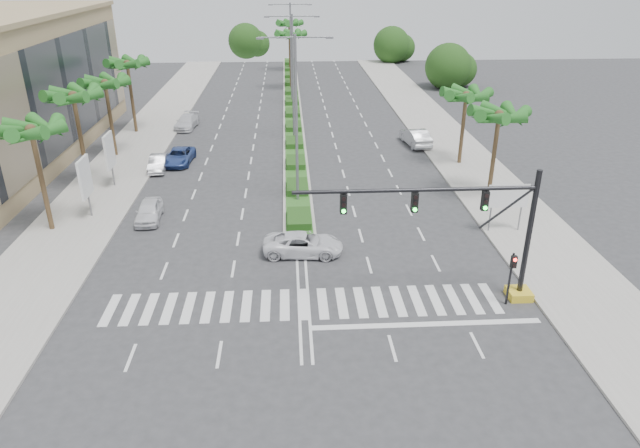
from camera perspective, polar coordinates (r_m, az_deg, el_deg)
The scene contains 27 objects.
ground at distance 30.21m, azimuth -1.63°, elevation -8.01°, with size 160.00×160.00×0.00m, color #333335.
footpath_right at distance 50.75m, azimuth 15.10°, elevation 5.19°, with size 6.00×120.00×0.15m, color gray.
footpath_left at distance 50.39m, azimuth -20.00°, elevation 4.39°, with size 6.00×120.00×0.15m, color gray.
median at distance 72.25m, azimuth -2.80°, elevation 11.74°, with size 2.20×75.00×0.20m, color gray.
median_grass at distance 72.23m, azimuth -2.80°, elevation 11.83°, with size 1.80×75.00×0.04m, color #29551D.
signal_gantry at distance 30.15m, azimuth 16.19°, elevation -1.61°, with size 12.60×1.20×7.20m.
pedestrian_signal at distance 30.69m, azimuth 18.62°, elevation -4.45°, with size 0.28×0.36×3.00m.
direction_sign at distance 38.82m, azimuth 18.28°, elevation 2.49°, with size 2.70×0.11×3.40m.
billboard_near at distance 42.08m, azimuth -22.45°, elevation 4.29°, with size 0.18×2.10×4.35m.
billboard_far at distance 47.49m, azimuth -20.31°, elevation 6.84°, with size 0.18×2.10×4.35m.
palm_left_near at distance 39.98m, azimuth -26.89°, elevation 8.12°, with size 4.57×4.68×7.55m.
palm_left_mid at distance 47.14m, azimuth -23.42°, elevation 11.43°, with size 4.57×4.68×7.95m.
palm_left_far at distance 54.69m, azimuth -20.68°, elevation 12.85°, with size 4.57×4.68×7.35m.
palm_left_end at distance 62.21m, azimuth -18.70°, elevation 14.77°, with size 4.57×4.68×7.75m.
palm_right_near at distance 43.40m, azimuth 17.45°, elevation 10.13°, with size 4.57×4.68×7.05m.
palm_right_far at distance 50.83m, azimuth 14.39°, elevation 12.17°, with size 4.57×4.68×6.75m.
palm_median_a at distance 80.92m, azimuth -3.01°, elevation 18.22°, with size 4.57×4.68×8.05m.
palm_median_b at distance 95.84m, azimuth -3.10°, elevation 19.24°, with size 4.57×4.68×8.05m.
streetlight_near at distance 40.54m, azimuth -2.39°, elevation 11.13°, with size 5.10×0.25×12.00m.
streetlight_mid at distance 56.22m, azimuth -2.73°, elevation 14.97°, with size 5.10×0.25×12.00m.
streetlight_far at distance 72.04m, azimuth -2.92°, elevation 17.13°, with size 5.10×0.25×12.00m.
car_parked_a at distance 41.12m, azimuth -16.73°, elevation 1.26°, with size 1.60×3.99×1.36m, color silver.
car_parked_b at distance 51.06m, azimuth -15.88°, elevation 5.89°, with size 1.36×3.91×1.29m, color #B4B3B8.
car_parked_c at distance 52.36m, azimuth -13.88°, elevation 6.59°, with size 2.16×4.69×1.30m, color navy.
car_parked_d at distance 63.83m, azimuth -13.18°, elevation 9.92°, with size 1.93×4.74×1.38m, color silver.
car_crossing at distance 34.80m, azimuth -1.70°, elevation -2.02°, with size 2.25×4.87×1.35m, color white.
car_right at distance 56.85m, azimuth 9.54°, elevation 8.58°, with size 1.75×5.02×1.66m, color #BBBCC0.
Camera 1 is at (-0.61, -25.40, 16.35)m, focal length 32.00 mm.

